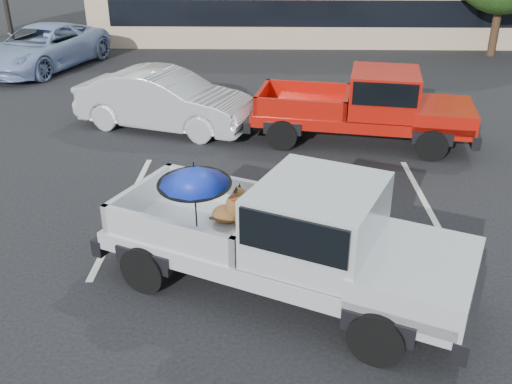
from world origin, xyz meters
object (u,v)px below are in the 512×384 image
at_px(silver_pickup, 301,234).
at_px(red_pickup, 376,104).
at_px(blue_suv, 42,47).
at_px(silver_sedan, 165,100).

height_order(silver_pickup, red_pickup, silver_pickup).
bearing_deg(blue_suv, silver_sedan, -31.47).
bearing_deg(silver_sedan, silver_pickup, -137.71).
relative_size(silver_pickup, red_pickup, 1.02).
distance_m(silver_sedan, blue_suv, 8.69).
height_order(red_pickup, blue_suv, red_pickup).
height_order(silver_pickup, blue_suv, silver_pickup).
xyz_separation_m(silver_pickup, silver_sedan, (-3.27, 7.50, -0.27)).
bearing_deg(red_pickup, silver_pickup, -98.28).
distance_m(silver_pickup, red_pickup, 6.89).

